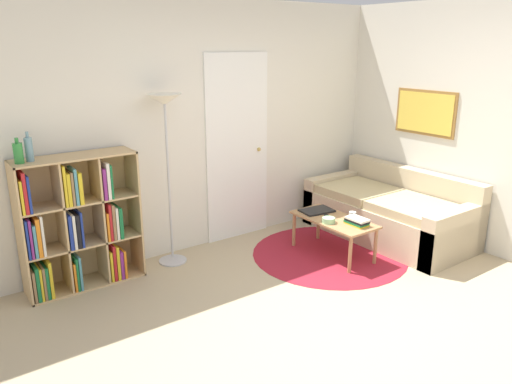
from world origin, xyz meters
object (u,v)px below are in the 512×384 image
Objects in this scene: bottle_left at (18,153)px; bottle_middle at (29,149)px; bookshelf at (76,226)px; floor_lamp at (166,122)px; bowl at (329,220)px; laptop at (317,211)px; coffee_table at (334,223)px; cup at (352,215)px; couch at (391,213)px.

bottle_middle reaches higher than bottle_left.
bookshelf is 4.94× the size of bottle_middle.
floor_lamp reaches higher than bowl.
coffee_table is at bearing -92.36° from laptop.
bottle_middle reaches higher than cup.
coffee_table is 2.49× the size of laptop.
bottle_middle reaches higher than bookshelf.
bottle_left is at bearing -175.35° from bookshelf.
bottle_middle is at bearing 161.10° from cup.
cup is at bearing -32.96° from coffee_table.
bowl is 0.64× the size of bottle_left.
floor_lamp is 1.89m from bowl.
floor_lamp is 8.10× the size of bottle_left.
bottle_middle is (-3.61, 0.86, 1.05)m from couch.
floor_lamp is at bearing 0.03° from bottle_left.
laptop is (2.38, -0.60, -0.17)m from bookshelf.
couch is 0.97m from laptop.
floor_lamp is at bearing -1.97° from bookshelf.
bowl is (-0.14, -0.33, 0.02)m from laptop.
laptop is 2.97m from bottle_left.
bottle_left is at bearing 167.29° from couch.
bottle_middle reaches higher than couch.
bookshelf is 5.82× the size of bottle_left.
bottle_middle is at bearing 17.96° from bottle_left.
floor_lamp is at bearing -1.32° from bottle_middle.
bowl is at bearing -22.45° from bookshelf.
couch is at bearing -19.29° from floor_lamp.
laptop is 2.74× the size of bowl.
bottle_left is at bearing 163.15° from coffee_table.
couch is at bearing -14.70° from bookshelf.
bookshelf is at bearing 178.03° from floor_lamp.
bottle_left reaches higher than couch.
floor_lamp is 2.79m from couch.
floor_lamp is 4.61× the size of laptop.
floor_lamp reaches higher than cup.
bowl reaches higher than coffee_table.
cup reaches higher than coffee_table.
bookshelf is at bearing 157.55° from bowl.
floor_lamp reaches higher than coffee_table.
couch is 25.70× the size of cup.
bowl is at bearing 170.22° from cup.
cup is 0.29× the size of bottle_middle.
bookshelf is at bearing 165.30° from couch.
couch is 1.08m from bowl.
bottle_left is at bearing -162.04° from bottle_middle.
bowl is at bearing -113.24° from laptop.
couch is 5.05× the size of laptop.
cup is (1.62, -0.94, -1.00)m from floor_lamp.
coffee_table is 3.04m from bottle_left.
bottle_middle is (-0.31, -0.00, 0.74)m from bookshelf.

